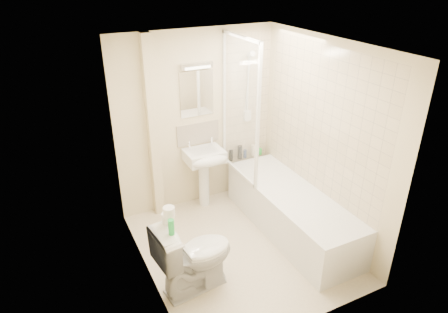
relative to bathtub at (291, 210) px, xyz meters
name	(u,v)px	position (x,y,z in m)	size (l,w,h in m)	color
floor	(240,248)	(-0.75, -0.04, -0.29)	(2.50, 2.50, 0.00)	beige
wall_back	(197,121)	(-0.75, 1.21, 0.91)	(2.20, 0.02, 2.40)	beige
wall_left	(142,181)	(-1.85, -0.04, 0.91)	(0.02, 2.50, 2.40)	beige
wall_right	(323,141)	(0.35, -0.04, 0.91)	(0.02, 2.50, 2.40)	beige
ceiling	(244,45)	(-0.75, -0.04, 2.11)	(2.20, 2.50, 0.02)	white
tile_back	(247,98)	(0.00, 1.20, 1.14)	(0.70, 0.01, 1.75)	beige
tile_right	(322,122)	(0.34, 0.00, 1.14)	(0.01, 2.10, 1.75)	beige
pipe_boxing	(153,131)	(-1.37, 1.15, 0.91)	(0.12, 0.12, 2.40)	beige
splashback	(198,133)	(-0.74, 1.20, 0.74)	(0.60, 0.01, 0.30)	beige
mirror	(197,94)	(-0.74, 1.20, 1.29)	(0.46, 0.01, 0.60)	white
strip_light	(197,66)	(-0.74, 1.18, 1.66)	(0.42, 0.07, 0.07)	silver
bathtub	(291,210)	(0.00, 0.00, 0.00)	(0.70, 2.10, 0.55)	white
shower_screen	(240,109)	(-0.35, 0.76, 1.16)	(0.04, 0.92, 1.80)	white
shower_fixture	(248,90)	(0.00, 1.15, 1.26)	(0.10, 0.16, 0.99)	white
pedestal_sink	(205,163)	(-0.74, 0.97, 0.39)	(0.50, 0.47, 0.97)	white
bottle_black_a	(231,156)	(-0.28, 1.12, 0.34)	(0.06, 0.06, 0.16)	black
bottle_black_b	(240,152)	(-0.14, 1.12, 0.36)	(0.06, 0.06, 0.20)	black
bottle_blue	(245,154)	(-0.05, 1.12, 0.32)	(0.05, 0.05, 0.12)	navy
bottle_cream	(253,150)	(0.09, 1.12, 0.35)	(0.06, 0.06, 0.17)	beige
bottle_white_b	(257,150)	(0.15, 1.12, 0.34)	(0.06, 0.06, 0.15)	silver
bottle_green	(260,151)	(0.20, 1.12, 0.31)	(0.06, 0.06, 0.09)	green
toilet	(195,255)	(-1.47, -0.39, 0.12)	(0.86, 0.55, 0.82)	white
toilet_roll_lower	(167,218)	(-1.70, -0.28, 0.59)	(0.11, 0.11, 0.10)	white
toilet_roll_upper	(169,212)	(-1.69, -0.33, 0.69)	(0.11, 0.11, 0.10)	white
green_bottle	(171,227)	(-1.72, -0.47, 0.61)	(0.06, 0.06, 0.16)	green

